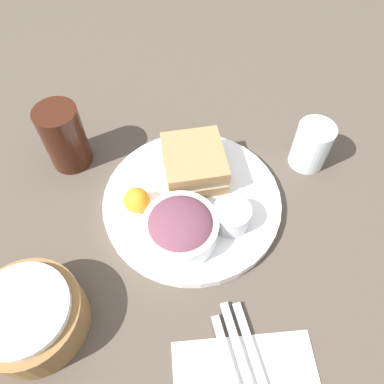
{
  "coord_description": "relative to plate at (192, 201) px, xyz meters",
  "views": [
    {
      "loc": [
        -0.35,
        0.03,
        0.56
      ],
      "look_at": [
        0.0,
        0.0,
        0.04
      ],
      "focal_mm": 35.0,
      "sensor_mm": 36.0,
      "label": 1
    }
  ],
  "objects": [
    {
      "name": "ground_plane",
      "position": [
        0.0,
        0.0,
        -0.01
      ],
      "size": [
        4.0,
        4.0,
        0.0
      ],
      "primitive_type": "plane",
      "color": "#4C4238"
    },
    {
      "name": "plate",
      "position": [
        0.0,
        0.0,
        0.0
      ],
      "size": [
        0.31,
        0.31,
        0.02
      ],
      "primitive_type": "cylinder",
      "color": "white",
      "rests_on": "ground_plane"
    },
    {
      "name": "sandwich",
      "position": [
        0.05,
        -0.01,
        0.04
      ],
      "size": [
        0.12,
        0.11,
        0.06
      ],
      "color": "#A37A4C",
      "rests_on": "plate"
    },
    {
      "name": "salad_bowl",
      "position": [
        -0.07,
        0.02,
        0.04
      ],
      "size": [
        0.12,
        0.12,
        0.06
      ],
      "color": "white",
      "rests_on": "plate"
    },
    {
      "name": "dressing_cup",
      "position": [
        -0.05,
        -0.06,
        0.03
      ],
      "size": [
        0.06,
        0.06,
        0.04
      ],
      "primitive_type": "cylinder",
      "color": "#B7B7BC",
      "rests_on": "plate"
    },
    {
      "name": "orange_wedge",
      "position": [
        -0.01,
        0.09,
        0.03
      ],
      "size": [
        0.04,
        0.04,
        0.04
      ],
      "primitive_type": "sphere",
      "color": "orange",
      "rests_on": "plate"
    },
    {
      "name": "drink_glass",
      "position": [
        0.12,
        0.22,
        0.05
      ],
      "size": [
        0.08,
        0.08,
        0.12
      ],
      "primitive_type": "cylinder",
      "color": "#38190F",
      "rests_on": "ground_plane"
    },
    {
      "name": "bread_basket",
      "position": [
        -0.19,
        0.24,
        0.03
      ],
      "size": [
        0.15,
        0.15,
        0.08
      ],
      "color": "olive",
      "rests_on": "ground_plane"
    },
    {
      "name": "napkin",
      "position": [
        -0.28,
        -0.05,
        -0.01
      ],
      "size": [
        0.11,
        0.2,
        0.0
      ],
      "primitive_type": "cube",
      "color": "white",
      "rests_on": "ground_plane"
    },
    {
      "name": "fork",
      "position": [
        -0.28,
        -0.07,
        -0.0
      ],
      "size": [
        0.2,
        0.05,
        0.01
      ],
      "primitive_type": "cube",
      "rotation": [
        0.0,
        0.0,
        3.31
      ],
      "color": "#B2B2B7",
      "rests_on": "napkin"
    },
    {
      "name": "knife",
      "position": [
        -0.28,
        -0.05,
        -0.0
      ],
      "size": [
        0.21,
        0.05,
        0.01
      ],
      "primitive_type": "cube",
      "rotation": [
        0.0,
        0.0,
        3.31
      ],
      "color": "#B2B2B7",
      "rests_on": "napkin"
    },
    {
      "name": "spoon",
      "position": [
        -0.29,
        -0.03,
        -0.0
      ],
      "size": [
        0.18,
        0.04,
        0.01
      ],
      "primitive_type": "cube",
      "rotation": [
        0.0,
        0.0,
        3.31
      ],
      "color": "#B2B2B7",
      "rests_on": "napkin"
    },
    {
      "name": "water_glass",
      "position": [
        0.08,
        -0.23,
        0.04
      ],
      "size": [
        0.07,
        0.07,
        0.09
      ],
      "primitive_type": "cylinder",
      "color": "silver",
      "rests_on": "ground_plane"
    }
  ]
}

